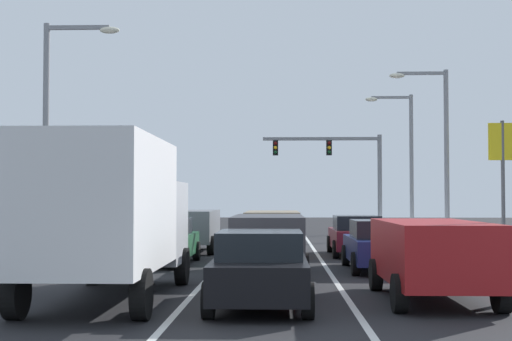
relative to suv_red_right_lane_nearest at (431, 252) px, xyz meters
name	(u,v)px	position (x,y,z in m)	size (l,w,h in m)	color
ground_plane	(272,266)	(-3.46, 7.98, -1.02)	(120.00, 120.00, 0.00)	black
lane_stripe_between_right_lane_and_center_lane	(319,256)	(-1.76, 11.81, -1.01)	(0.14, 42.12, 0.01)	silver
lane_stripe_between_center_lane_and_left_lane	(227,256)	(-5.16, 11.81, -1.01)	(0.14, 42.12, 0.01)	silver
snow_bank_right_shoulder	(462,249)	(3.54, 11.81, -0.73)	(1.98, 42.12, 0.56)	white
snow_bank_left_shoulder	(87,249)	(-10.46, 11.81, -0.77)	(1.43, 42.12, 0.49)	white
suv_red_right_lane_nearest	(431,252)	(0.00, 0.00, 0.00)	(2.16, 4.90, 1.67)	maroon
sedan_navy_right_lane_second	(380,245)	(-0.20, 6.52, -0.25)	(2.00, 4.50, 1.51)	navy
sedan_maroon_right_lane_third	(356,235)	(-0.30, 12.35, -0.25)	(2.00, 4.50, 1.51)	maroon
sedan_black_center_lane_nearest	(260,268)	(-3.60, -0.99, -0.25)	(2.00, 4.50, 1.51)	black
suv_charcoal_center_lane_second	(268,239)	(-3.53, 5.27, 0.00)	(2.16, 4.90, 1.67)	#38383D
suv_tan_center_lane_third	(272,229)	(-3.47, 11.73, 0.00)	(2.16, 4.90, 1.67)	#937F60
box_truck_left_lane_nearest	(110,211)	(-6.78, -0.28, 0.88)	(2.53, 7.20, 3.36)	#B7BABF
sedan_green_left_lane_second	(164,241)	(-6.99, 8.28, -0.25)	(2.00, 4.50, 1.51)	#1E5633
suv_gray_left_lane_third	(191,227)	(-6.79, 14.04, 0.00)	(2.16, 4.90, 1.67)	slate
traffic_light_gantry	(343,162)	(0.81, 30.94, 3.48)	(7.54, 0.47, 6.20)	slate
street_lamp_right_mid	(438,140)	(3.95, 17.55, 3.77)	(2.66, 0.36, 7.97)	gray
street_lamp_right_far	(405,151)	(3.74, 25.21, 3.75)	(2.66, 0.36, 7.93)	gray
street_lamp_left_mid	(56,118)	(-10.95, 9.43, 3.92)	(2.66, 0.36, 8.25)	gray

